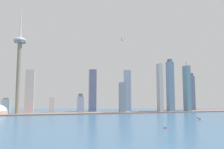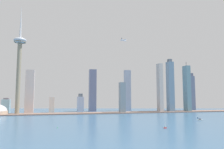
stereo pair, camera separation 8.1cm
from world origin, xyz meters
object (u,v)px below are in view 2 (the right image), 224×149
object	(u,v)px
skyscraper_1	(80,103)
boat_3	(200,120)
skyscraper_3	(30,92)
skyscraper_12	(122,98)
skyscraper_6	(192,93)
skyscraper_10	(171,97)
channel_buoy_0	(57,127)
skyscraper_4	(52,105)
skyscraper_2	(127,90)
boat_2	(198,118)
observation_tower	(19,59)
skyscraper_11	(187,89)
airplane	(124,40)
skyscraper_8	(93,90)
skyscraper_0	(170,86)
skyscraper_9	(6,106)
boat_1	(165,127)
skyscraper_7	(160,88)

from	to	relation	value
skyscraper_1	boat_3	distance (m)	429.30
skyscraper_3	skyscraper_12	distance (m)	293.58
skyscraper_6	boat_3	size ratio (longest dim) A/B	12.37
skyscraper_3	skyscraper_10	bearing A→B (deg)	6.46
skyscraper_1	channel_buoy_0	bearing A→B (deg)	-101.06
skyscraper_6	boat_3	xyz separation A→B (m)	(-199.08, -319.95, -67.81)
boat_3	skyscraper_1	bearing A→B (deg)	-24.31
skyscraper_10	skyscraper_4	bearing A→B (deg)	-176.26
skyscraper_3	skyscraper_12	size ratio (longest dim) A/B	1.38
skyscraper_2	boat_3	world-z (taller)	skyscraper_2
skyscraper_1	boat_2	size ratio (longest dim) A/B	10.03
boat_2	skyscraper_6	bearing A→B (deg)	-176.73
observation_tower	skyscraper_11	world-z (taller)	observation_tower
observation_tower	airplane	world-z (taller)	observation_tower
observation_tower	skyscraper_8	xyz separation A→B (m)	(239.74, 91.47, -90.36)
channel_buoy_0	airplane	distance (m)	431.94
skyscraper_0	skyscraper_11	xyz separation A→B (m)	(63.99, -2.84, -7.92)
skyscraper_0	skyscraper_9	world-z (taller)	skyscraper_0
skyscraper_4	channel_buoy_0	world-z (taller)	skyscraper_4
observation_tower	skyscraper_10	size ratio (longest dim) A/B	3.34
skyscraper_1	airplane	xyz separation A→B (m)	(127.36, -119.70, 210.18)
skyscraper_11	channel_buoy_0	size ratio (longest dim) A/B	71.10
skyscraper_1	skyscraper_3	xyz separation A→B (m)	(-165.94, -68.49, 39.79)
skyscraper_6	skyscraper_12	world-z (taller)	skyscraper_6
skyscraper_3	boat_1	xyz separation A→B (m)	(258.96, -391.56, -67.31)
boat_2	channel_buoy_0	distance (m)	347.50
skyscraper_1	skyscraper_3	size ratio (longest dim) A/B	0.47
skyscraper_1	skyscraper_6	size ratio (longest dim) A/B	0.44
skyscraper_1	skyscraper_12	bearing A→B (deg)	-41.69
skyscraper_0	skyscraper_4	distance (m)	411.12
skyscraper_11	skyscraper_9	bearing A→B (deg)	171.32
airplane	skyscraper_6	bearing A→B (deg)	-21.95
skyscraper_1	skyscraper_9	xyz separation A→B (m)	(-243.90, -12.54, -5.71)
skyscraper_1	airplane	size ratio (longest dim) A/B	2.76
observation_tower	skyscraper_3	xyz separation A→B (m)	(30.48, 25.30, -98.18)
skyscraper_2	skyscraper_11	bearing A→B (deg)	-30.40
boat_3	airplane	distance (m)	354.09
skyscraper_4	skyscraper_8	bearing A→B (deg)	14.49
skyscraper_12	airplane	bearing A→B (deg)	-70.16
skyscraper_7	skyscraper_9	world-z (taller)	skyscraper_7
skyscraper_7	boat_1	size ratio (longest dim) A/B	17.70
skyscraper_3	airplane	size ratio (longest dim) A/B	5.91
skyscraper_0	channel_buoy_0	distance (m)	501.82
skyscraper_2	skyscraper_4	size ratio (longest dim) A/B	3.03
skyscraper_2	skyscraper_6	distance (m)	254.34
skyscraper_7	skyscraper_11	xyz separation A→B (m)	(108.89, 7.75, -1.29)
skyscraper_0	skyscraper_10	xyz separation A→B (m)	(55.79, 93.76, -39.38)
channel_buoy_0	skyscraper_7	bearing A→B (deg)	41.60
skyscraper_11	skyscraper_12	size ratio (longest dim) A/B	1.78
skyscraper_10	boat_3	bearing A→B (deg)	-109.94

